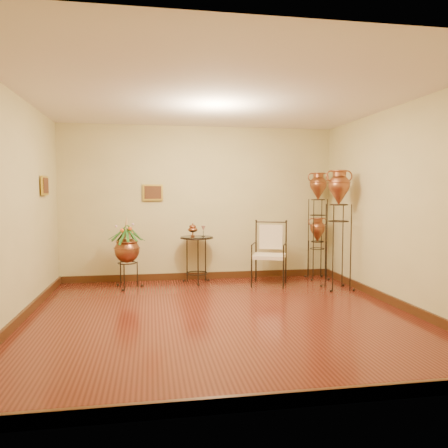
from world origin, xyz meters
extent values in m
plane|color=maroon|center=(0.00, 0.00, 0.00)|extent=(5.00, 5.00, 0.00)
cube|color=#41220F|center=(0.00, 2.48, 0.06)|extent=(5.00, 0.04, 0.12)
cube|color=#41220F|center=(0.00, -2.48, 0.06)|extent=(5.00, 0.04, 0.12)
cube|color=#41220F|center=(-2.48, 0.00, 0.06)|extent=(0.04, 5.00, 0.12)
cube|color=#41220F|center=(2.48, 0.00, 0.06)|extent=(0.04, 5.00, 0.12)
cube|color=gold|center=(-0.85, 2.46, 1.60)|extent=(0.36, 0.03, 0.29)
cube|color=gold|center=(-2.46, 1.45, 1.70)|extent=(0.03, 0.36, 0.29)
cube|color=#F7E4BA|center=(1.11, 1.74, 0.50)|extent=(0.68, 0.66, 0.06)
cube|color=#F7E4BA|center=(1.11, 1.74, 0.82)|extent=(0.39, 0.18, 0.43)
cylinder|color=black|center=(-0.09, 2.15, 0.81)|extent=(0.57, 0.57, 0.02)
camera|label=1|loc=(-0.90, -5.48, 1.58)|focal=35.00mm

